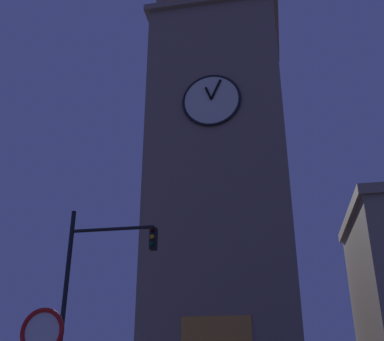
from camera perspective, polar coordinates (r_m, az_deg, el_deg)
clocktower at (r=27.22m, az=3.52°, el=-1.46°), size 8.27×6.94×29.21m
traffic_signal_near at (r=16.38m, az=-12.26°, el=-13.21°), size 3.19×0.41×6.94m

